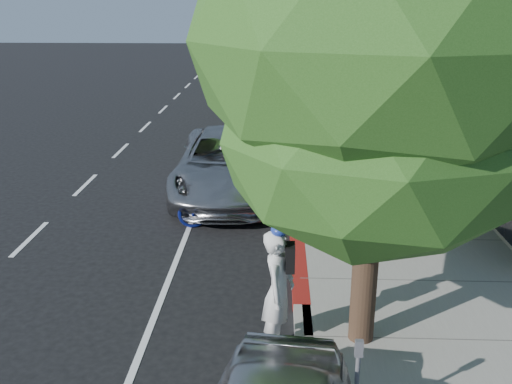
{
  "coord_description": "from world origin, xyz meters",
  "views": [
    {
      "loc": [
        -0.46,
        -9.95,
        5.34
      ],
      "look_at": [
        -0.92,
        1.62,
        1.35
      ],
      "focal_mm": 40.0,
      "sensor_mm": 36.0,
      "label": 1
    }
  ],
  "objects_px": {
    "street_tree_2": "(320,21)",
    "street_tree_4": "(305,3)",
    "silver_suv": "(229,163)",
    "street_tree_1": "(338,15)",
    "pedestrian": "(360,112)",
    "street_tree_3": "(311,20)",
    "white_pickup": "(256,86)",
    "street_tree_5": "(301,13)",
    "dark_suv_far": "(278,81)",
    "street_tree_0": "(381,46)",
    "cyclist": "(278,291)",
    "dark_sedan": "(278,110)",
    "bicycle": "(222,203)"
  },
  "relations": [
    {
      "from": "street_tree_2",
      "to": "street_tree_4",
      "type": "xyz_separation_m",
      "value": [
        -0.0,
        12.0,
        0.43
      ]
    },
    {
      "from": "street_tree_4",
      "to": "silver_suv",
      "type": "relative_size",
      "value": 1.28
    },
    {
      "from": "street_tree_1",
      "to": "pedestrian",
      "type": "height_order",
      "value": "street_tree_1"
    },
    {
      "from": "street_tree_1",
      "to": "street_tree_3",
      "type": "height_order",
      "value": "street_tree_1"
    },
    {
      "from": "white_pickup",
      "to": "silver_suv",
      "type": "bearing_deg",
      "value": -92.07
    },
    {
      "from": "street_tree_1",
      "to": "street_tree_5",
      "type": "height_order",
      "value": "street_tree_1"
    },
    {
      "from": "dark_suv_far",
      "to": "street_tree_5",
      "type": "bearing_deg",
      "value": 80.74
    },
    {
      "from": "street_tree_5",
      "to": "white_pickup",
      "type": "xyz_separation_m",
      "value": [
        -2.58,
        -7.0,
        -3.57
      ]
    },
    {
      "from": "street_tree_0",
      "to": "street_tree_1",
      "type": "xyz_separation_m",
      "value": [
        0.0,
        6.0,
        0.22
      ]
    },
    {
      "from": "silver_suv",
      "to": "cyclist",
      "type": "bearing_deg",
      "value": -81.06
    },
    {
      "from": "street_tree_0",
      "to": "white_pickup",
      "type": "xyz_separation_m",
      "value": [
        -2.58,
        23.0,
        -3.97
      ]
    },
    {
      "from": "street_tree_2",
      "to": "street_tree_3",
      "type": "xyz_separation_m",
      "value": [
        -0.0,
        6.0,
        -0.21
      ]
    },
    {
      "from": "street_tree_1",
      "to": "street_tree_3",
      "type": "relative_size",
      "value": 1.13
    },
    {
      "from": "street_tree_2",
      "to": "street_tree_5",
      "type": "xyz_separation_m",
      "value": [
        -0.0,
        18.0,
        -0.26
      ]
    },
    {
      "from": "dark_suv_far",
      "to": "street_tree_4",
      "type": "bearing_deg",
      "value": -4.38
    },
    {
      "from": "dark_sedan",
      "to": "pedestrian",
      "type": "height_order",
      "value": "pedestrian"
    },
    {
      "from": "street_tree_0",
      "to": "cyclist",
      "type": "bearing_deg",
      "value": -175.56
    },
    {
      "from": "street_tree_1",
      "to": "white_pickup",
      "type": "distance_m",
      "value": 17.7
    },
    {
      "from": "street_tree_1",
      "to": "dark_suv_far",
      "type": "height_order",
      "value": "street_tree_1"
    },
    {
      "from": "bicycle",
      "to": "white_pickup",
      "type": "bearing_deg",
      "value": -13.63
    },
    {
      "from": "street_tree_2",
      "to": "street_tree_0",
      "type": "bearing_deg",
      "value": -90.0
    },
    {
      "from": "pedestrian",
      "to": "bicycle",
      "type": "bearing_deg",
      "value": 54.3
    },
    {
      "from": "cyclist",
      "to": "pedestrian",
      "type": "height_order",
      "value": "cyclist"
    },
    {
      "from": "street_tree_4",
      "to": "dark_sedan",
      "type": "xyz_separation_m",
      "value": [
        -1.4,
        -7.68,
        -4.26
      ]
    },
    {
      "from": "street_tree_3",
      "to": "silver_suv",
      "type": "bearing_deg",
      "value": -104.61
    },
    {
      "from": "dark_sedan",
      "to": "street_tree_3",
      "type": "bearing_deg",
      "value": 47.38
    },
    {
      "from": "silver_suv",
      "to": "white_pickup",
      "type": "distance_m",
      "value": 15.5
    },
    {
      "from": "street_tree_2",
      "to": "cyclist",
      "type": "height_order",
      "value": "street_tree_2"
    },
    {
      "from": "street_tree_0",
      "to": "street_tree_5",
      "type": "bearing_deg",
      "value": 90.0
    },
    {
      "from": "dark_suv_far",
      "to": "pedestrian",
      "type": "distance_m",
      "value": 10.43
    },
    {
      "from": "street_tree_1",
      "to": "street_tree_5",
      "type": "xyz_separation_m",
      "value": [
        -0.0,
        24.0,
        -0.62
      ]
    },
    {
      "from": "street_tree_1",
      "to": "cyclist",
      "type": "height_order",
      "value": "street_tree_1"
    },
    {
      "from": "street_tree_1",
      "to": "street_tree_3",
      "type": "bearing_deg",
      "value": 90.0
    },
    {
      "from": "street_tree_1",
      "to": "bicycle",
      "type": "bearing_deg",
      "value": -159.68
    },
    {
      "from": "bicycle",
      "to": "pedestrian",
      "type": "bearing_deg",
      "value": -39.27
    },
    {
      "from": "street_tree_1",
      "to": "street_tree_3",
      "type": "distance_m",
      "value": 12.01
    },
    {
      "from": "dark_suv_far",
      "to": "pedestrian",
      "type": "relative_size",
      "value": 2.73
    },
    {
      "from": "cyclist",
      "to": "dark_suv_far",
      "type": "bearing_deg",
      "value": 13.25
    },
    {
      "from": "street_tree_3",
      "to": "street_tree_0",
      "type": "bearing_deg",
      "value": -90.0
    },
    {
      "from": "silver_suv",
      "to": "pedestrian",
      "type": "distance_m",
      "value": 8.2
    },
    {
      "from": "pedestrian",
      "to": "street_tree_2",
      "type": "bearing_deg",
      "value": 41.66
    },
    {
      "from": "street_tree_4",
      "to": "pedestrian",
      "type": "relative_size",
      "value": 4.43
    },
    {
      "from": "street_tree_3",
      "to": "pedestrian",
      "type": "relative_size",
      "value": 3.89
    },
    {
      "from": "cyclist",
      "to": "bicycle",
      "type": "relative_size",
      "value": 0.93
    },
    {
      "from": "street_tree_3",
      "to": "dark_suv_far",
      "type": "bearing_deg",
      "value": 102.7
    },
    {
      "from": "street_tree_1",
      "to": "dark_suv_far",
      "type": "xyz_separation_m",
      "value": [
        -1.4,
        18.21,
        -4.08
      ]
    },
    {
      "from": "street_tree_5",
      "to": "silver_suv",
      "type": "height_order",
      "value": "street_tree_5"
    },
    {
      "from": "street_tree_4",
      "to": "dark_sedan",
      "type": "height_order",
      "value": "street_tree_4"
    },
    {
      "from": "white_pickup",
      "to": "dark_suv_far",
      "type": "height_order",
      "value": "dark_suv_far"
    },
    {
      "from": "cyclist",
      "to": "bicycle",
      "type": "distance_m",
      "value": 5.3
    }
  ]
}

